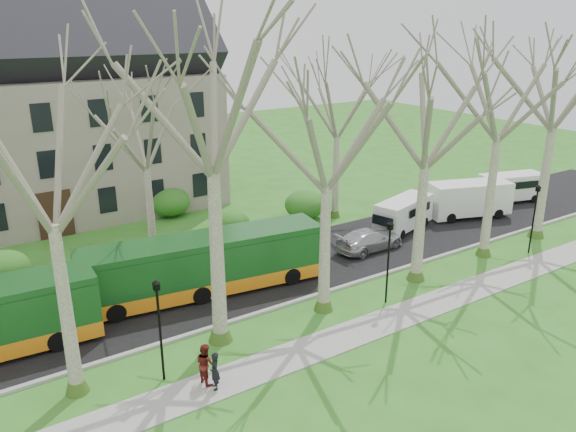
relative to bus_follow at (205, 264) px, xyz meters
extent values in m
plane|color=#34681D|center=(1.22, -5.10, -1.66)|extent=(120.00, 120.00, 0.00)
cube|color=gray|center=(1.22, -7.60, -1.63)|extent=(70.00, 2.00, 0.06)
cube|color=black|center=(1.22, 0.40, -1.63)|extent=(80.00, 8.00, 0.06)
cube|color=#A5A39E|center=(1.22, -3.60, -1.59)|extent=(80.00, 0.25, 0.14)
cube|color=gray|center=(-4.78, 18.90, 3.34)|extent=(26.00, 12.00, 10.00)
cylinder|color=black|center=(-4.78, -6.10, 0.34)|extent=(0.10, 0.10, 4.00)
cube|color=black|center=(-4.78, -6.10, 2.49)|extent=(0.22, 0.22, 0.30)
cylinder|color=black|center=(7.22, -6.10, 0.34)|extent=(0.10, 0.10, 4.00)
cube|color=black|center=(7.22, -6.10, 2.49)|extent=(0.22, 0.22, 0.30)
cylinder|color=black|center=(19.22, -6.10, 0.34)|extent=(0.10, 0.10, 4.00)
cube|color=black|center=(19.22, -6.10, 2.49)|extent=(0.22, 0.22, 0.30)
ellipsoid|color=#295819|center=(-8.78, 6.90, -0.66)|extent=(2.60, 2.60, 2.00)
ellipsoid|color=#295819|center=(5.22, 6.90, -0.66)|extent=(2.60, 2.60, 2.00)
ellipsoid|color=#295819|center=(11.22, 6.90, -0.66)|extent=(2.60, 2.60, 2.00)
ellipsoid|color=#295819|center=(3.22, 12.90, -0.66)|extent=(2.60, 2.60, 2.00)
imported|color=#B4B4B9|center=(11.11, -0.33, -0.93)|extent=(4.70, 2.04, 1.35)
imported|color=black|center=(-3.34, -7.84, -0.82)|extent=(0.51, 0.65, 1.57)
imported|color=maroon|center=(-3.46, -7.26, -0.75)|extent=(0.77, 0.92, 1.71)
camera|label=1|loc=(-11.15, -24.93, 11.98)|focal=35.00mm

